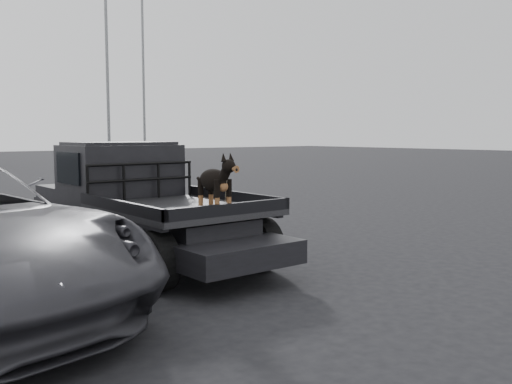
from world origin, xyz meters
TOP-DOWN VIEW (x-y plane):
  - ground at (0.00, 0.00)m, footprint 120.00×120.00m
  - flatbed_ute at (-0.41, 2.31)m, footprint 2.00×5.40m
  - ute_cab at (-0.41, 3.26)m, footprint 1.72×1.30m
  - headache_rack at (-0.41, 2.51)m, footprint 1.80×0.08m
  - dog at (-0.49, 0.42)m, footprint 0.32×0.60m
  - floodlight_mid at (10.30, 26.78)m, footprint 1.08×0.28m
  - floodlight_far at (15.96, 32.86)m, footprint 1.08×0.28m

SIDE VIEW (x-z plane):
  - ground at x=0.00m, z-range 0.00..0.00m
  - flatbed_ute at x=-0.41m, z-range 0.00..0.92m
  - headache_rack at x=-0.41m, z-range 0.92..1.47m
  - dog at x=-0.49m, z-range 0.92..1.66m
  - ute_cab at x=-0.41m, z-range 0.92..1.80m
  - floodlight_mid at x=10.30m, z-range 0.59..12.95m
  - floodlight_far at x=15.96m, z-range 0.61..16.68m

